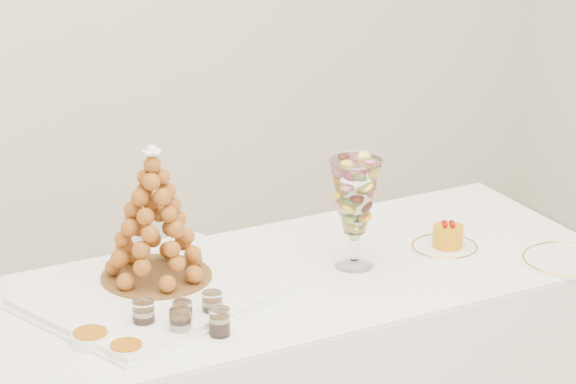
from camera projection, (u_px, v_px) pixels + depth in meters
lace_tray at (162, 291)px, 3.58m from camera, size 0.78×0.67×0.02m
macaron_vase at (355, 198)px, 3.70m from camera, size 0.14×0.14×0.31m
cake_plate at (445, 248)px, 3.88m from camera, size 0.19×0.19×0.01m
spare_plate at (566, 260)px, 3.79m from camera, size 0.25×0.25×0.01m
verrine_a at (144, 316)px, 3.38m from camera, size 0.06×0.06×0.08m
verrine_b at (183, 314)px, 3.40m from camera, size 0.06×0.06×0.07m
verrine_c at (212, 305)px, 3.44m from camera, size 0.06×0.06×0.07m
verrine_d at (181, 323)px, 3.34m from camera, size 0.06×0.06×0.07m
verrine_e at (220, 322)px, 3.36m from camera, size 0.06×0.06×0.07m
ramekin_back at (91, 339)px, 3.31m from camera, size 0.10×0.10×0.03m
ramekin_front at (126, 351)px, 3.26m from camera, size 0.09×0.09×0.03m
croquembouche at (154, 214)px, 3.58m from camera, size 0.30×0.30×0.37m
mousse_cake at (448, 236)px, 3.86m from camera, size 0.09×0.09×0.08m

